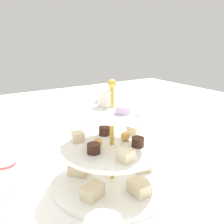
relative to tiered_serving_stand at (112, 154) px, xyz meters
name	(u,v)px	position (x,y,z in m)	size (l,w,h in m)	color
ground_plane	(112,181)	(0.00, 0.00, -0.08)	(2.40, 2.40, 0.00)	white
tiered_serving_stand	(112,154)	(0.00, 0.00, 0.00)	(0.30, 0.30, 0.26)	white
water_glass_tall_right	(138,125)	(0.16, -0.21, -0.01)	(0.07, 0.07, 0.13)	silver
teacup_with_saucer	(5,171)	(0.15, 0.23, -0.05)	(0.09, 0.09, 0.05)	white
butter_knife_right	(51,143)	(0.31, 0.05, -0.07)	(0.17, 0.01, 0.00)	silver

